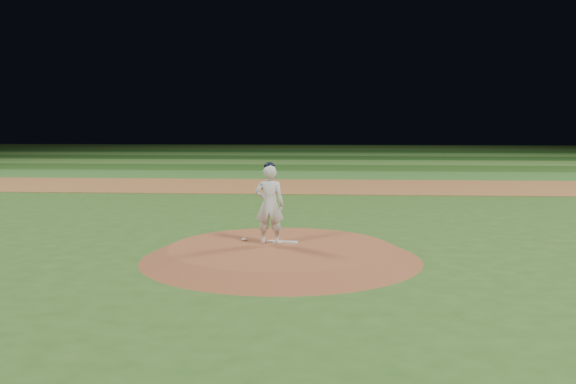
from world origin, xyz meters
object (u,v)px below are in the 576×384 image
Objects in this scene: pitchers_mound at (281,252)px; rosin_bag at (244,239)px; pitcher_on_mound at (270,204)px; pitching_rubber at (283,242)px.

rosin_bag reaches higher than pitchers_mound.
pitcher_on_mound reaches higher than pitchers_mound.
pitchers_mound is 48.11× the size of rosin_bag.
pitcher_on_mound is (0.56, -0.31, 0.78)m from rosin_bag.
rosin_bag is at bearing 150.61° from pitcher_on_mound.
pitching_rubber is 0.37× the size of pitcher_on_mound.
pitcher_on_mound is (-0.24, 0.20, 0.93)m from pitchers_mound.
rosin_bag is (-0.80, 0.51, 0.16)m from pitchers_mound.
pitchers_mound is 3.35× the size of pitcher_on_mound.
pitcher_on_mound is at bearing -136.25° from pitching_rubber.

